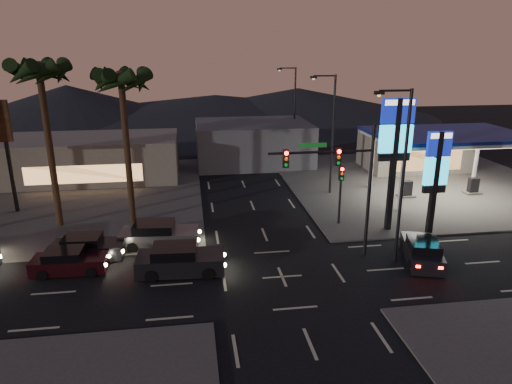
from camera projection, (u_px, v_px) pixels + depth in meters
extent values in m
plane|color=black|center=(282.00, 277.00, 25.10)|extent=(140.00, 140.00, 0.00)
cube|color=#47443F|center=(417.00, 182.00, 42.37)|extent=(24.00, 24.00, 0.12)
cube|color=#47443F|center=(56.00, 198.00, 37.97)|extent=(24.00, 24.00, 0.12)
cylinder|color=silver|center=(402.00, 180.00, 34.34)|extent=(0.36, 0.36, 5.00)
cylinder|color=silver|center=(372.00, 161.00, 40.00)|extent=(0.36, 0.36, 5.00)
cylinder|color=silver|center=(477.00, 158.00, 41.38)|extent=(0.36, 0.36, 5.00)
cube|color=silver|center=(447.00, 136.00, 37.04)|extent=(12.00, 8.00, 0.50)
cube|color=white|center=(446.00, 139.00, 37.13)|extent=(11.60, 7.60, 0.06)
cube|color=navy|center=(447.00, 134.00, 37.00)|extent=(12.20, 8.20, 0.25)
cube|color=black|center=(407.00, 189.00, 37.96)|extent=(0.80, 0.50, 1.40)
cube|color=black|center=(473.00, 186.00, 38.79)|extent=(0.80, 0.50, 1.40)
cube|color=#726B5B|center=(414.00, 150.00, 46.77)|extent=(10.00, 6.00, 4.00)
cube|color=black|center=(393.00, 167.00, 30.09)|extent=(0.35, 0.35, 9.00)
cube|color=navy|center=(398.00, 111.00, 28.97)|extent=(2.20, 0.30, 1.60)
cube|color=white|center=(399.00, 102.00, 28.80)|extent=(1.98, 0.32, 0.35)
cube|color=#19C5EF|center=(396.00, 139.00, 29.52)|extent=(2.20, 0.30, 1.80)
cube|color=black|center=(394.00, 157.00, 29.88)|extent=(2.09, 0.28, 0.50)
cube|color=black|center=(434.00, 185.00, 29.80)|extent=(0.35, 0.35, 7.00)
cube|color=navy|center=(439.00, 144.00, 28.98)|extent=(1.60, 0.30, 1.60)
cube|color=white|center=(440.00, 135.00, 28.81)|extent=(1.44, 0.32, 0.35)
cube|color=#19C5EF|center=(436.00, 171.00, 29.53)|extent=(1.60, 0.30, 1.80)
cube|color=black|center=(434.00, 189.00, 29.89)|extent=(1.52, 0.28, 0.50)
cylinder|color=black|center=(369.00, 192.00, 26.53)|extent=(0.20, 0.20, 8.00)
cylinder|color=black|center=(321.00, 152.00, 25.36)|extent=(6.00, 0.14, 0.14)
cube|color=#0C3F14|center=(313.00, 145.00, 25.17)|extent=(1.60, 0.05, 0.25)
cube|color=black|center=(338.00, 157.00, 25.59)|extent=(0.32, 0.25, 1.00)
sphere|color=#FF0C07|center=(339.00, 152.00, 25.35)|extent=(0.22, 0.22, 0.22)
sphere|color=orange|center=(339.00, 157.00, 25.45)|extent=(0.20, 0.20, 0.20)
sphere|color=#0CB226|center=(339.00, 163.00, 25.55)|extent=(0.20, 0.20, 0.20)
cube|color=black|center=(286.00, 159.00, 25.18)|extent=(0.32, 0.25, 1.00)
sphere|color=#FF0C07|center=(286.00, 153.00, 24.93)|extent=(0.22, 0.22, 0.22)
sphere|color=orange|center=(286.00, 159.00, 25.03)|extent=(0.20, 0.20, 0.20)
sphere|color=#0CB226|center=(286.00, 165.00, 25.13)|extent=(0.20, 0.20, 0.20)
cylinder|color=black|center=(340.00, 198.00, 31.85)|extent=(0.16, 0.16, 4.00)
cube|color=black|center=(341.00, 173.00, 31.31)|extent=(0.32, 0.25, 1.00)
sphere|color=#FF0C07|center=(342.00, 169.00, 31.07)|extent=(0.22, 0.22, 0.22)
sphere|color=orange|center=(342.00, 174.00, 31.17)|extent=(0.20, 0.20, 0.20)
sphere|color=#0CB226|center=(342.00, 179.00, 31.27)|extent=(0.20, 0.20, 0.20)
cylinder|color=black|center=(403.00, 180.00, 25.49)|extent=(0.18, 0.18, 10.00)
cylinder|color=black|center=(396.00, 91.00, 23.88)|extent=(1.80, 0.12, 0.12)
cube|color=black|center=(379.00, 93.00, 23.79)|extent=(0.50, 0.25, 0.18)
sphere|color=#FFCC8C|center=(379.00, 95.00, 23.82)|extent=(0.20, 0.20, 0.20)
cylinder|color=black|center=(332.00, 137.00, 37.75)|extent=(0.18, 0.18, 10.00)
cylinder|color=black|center=(325.00, 76.00, 36.14)|extent=(1.80, 0.12, 0.12)
cube|color=black|center=(314.00, 77.00, 36.04)|extent=(0.50, 0.25, 0.18)
sphere|color=#FFCC8C|center=(314.00, 79.00, 36.08)|extent=(0.20, 0.20, 0.20)
cylinder|color=black|center=(295.00, 113.00, 50.95)|extent=(0.18, 0.18, 10.00)
cylinder|color=black|center=(288.00, 68.00, 49.34)|extent=(1.80, 0.12, 0.12)
cube|color=black|center=(279.00, 69.00, 49.24)|extent=(0.50, 0.25, 0.18)
sphere|color=#FFCC8C|center=(279.00, 70.00, 49.28)|extent=(0.20, 0.20, 0.20)
cylinder|color=black|center=(127.00, 154.00, 31.27)|extent=(0.44, 0.44, 10.20)
sphere|color=black|center=(121.00, 77.00, 29.72)|extent=(0.90, 0.90, 0.90)
cone|color=black|center=(141.00, 82.00, 29.99)|extent=(0.90, 2.74, 1.91)
cone|color=black|center=(137.00, 81.00, 30.81)|extent=(2.57, 2.57, 1.91)
cone|color=black|center=(124.00, 81.00, 31.04)|extent=(2.74, 0.90, 1.91)
cone|color=black|center=(109.00, 81.00, 30.56)|extent=(2.57, 2.57, 1.91)
cone|color=black|center=(101.00, 82.00, 29.64)|extent=(0.90, 2.74, 1.91)
cone|color=black|center=(104.00, 83.00, 28.82)|extent=(2.57, 2.57, 1.91)
cone|color=black|center=(118.00, 83.00, 28.59)|extent=(2.74, 0.90, 1.91)
cone|color=black|center=(134.00, 83.00, 29.07)|extent=(2.57, 2.57, 1.91)
cylinder|color=black|center=(50.00, 152.00, 30.49)|extent=(0.44, 0.44, 10.80)
sphere|color=black|center=(39.00, 68.00, 28.85)|extent=(0.90, 0.90, 0.90)
cone|color=black|center=(61.00, 73.00, 29.12)|extent=(0.90, 2.74, 1.91)
cone|color=black|center=(58.00, 72.00, 29.94)|extent=(2.57, 2.57, 1.91)
cone|color=black|center=(45.00, 72.00, 30.17)|extent=(2.74, 0.90, 1.91)
cone|color=black|center=(29.00, 72.00, 29.68)|extent=(2.57, 2.57, 1.91)
cone|color=black|center=(18.00, 73.00, 28.77)|extent=(0.90, 2.74, 1.91)
cone|color=black|center=(19.00, 74.00, 27.95)|extent=(2.57, 2.57, 1.91)
cone|color=black|center=(33.00, 74.00, 27.72)|extent=(2.74, 0.90, 1.91)
cone|color=black|center=(50.00, 74.00, 28.20)|extent=(2.57, 2.57, 1.91)
cylinder|color=black|center=(12.00, 175.00, 33.97)|extent=(0.30, 0.30, 6.00)
cube|color=#726B5B|center=(92.00, 158.00, 43.31)|extent=(16.00, 8.00, 4.00)
cube|color=#4C4C51|center=(253.00, 143.00, 49.22)|extent=(12.00, 9.00, 4.40)
cone|color=black|center=(68.00, 103.00, 77.32)|extent=(40.00, 40.00, 6.00)
cone|color=black|center=(298.00, 102.00, 82.98)|extent=(50.00, 50.00, 5.00)
cone|color=black|center=(215.00, 106.00, 81.06)|extent=(60.00, 60.00, 4.00)
cube|color=black|center=(181.00, 263.00, 25.41)|extent=(4.92, 2.29, 0.98)
cube|color=black|center=(174.00, 252.00, 25.19)|extent=(2.51, 1.99, 0.71)
cylinder|color=black|center=(209.00, 258.00, 26.50)|extent=(0.71, 0.30, 0.70)
cylinder|color=black|center=(208.00, 273.00, 24.74)|extent=(0.71, 0.30, 0.70)
cylinder|color=black|center=(155.00, 260.00, 26.24)|extent=(0.71, 0.30, 0.70)
cylinder|color=black|center=(151.00, 276.00, 24.48)|extent=(0.71, 0.30, 0.70)
sphere|color=#FFF2BF|center=(224.00, 255.00, 26.22)|extent=(0.24, 0.24, 0.24)
sphere|color=#FFF2BF|center=(224.00, 265.00, 24.97)|extent=(0.24, 0.24, 0.24)
cube|color=#FF140A|center=(139.00, 257.00, 25.79)|extent=(0.10, 0.28, 0.15)
cube|color=#FF140A|center=(135.00, 267.00, 24.54)|extent=(0.10, 0.28, 0.15)
cube|color=black|center=(70.00, 263.00, 25.53)|extent=(4.08, 1.78, 0.83)
cube|color=black|center=(64.00, 255.00, 25.33)|extent=(2.05, 1.60, 0.60)
cylinder|color=black|center=(97.00, 260.00, 26.49)|extent=(0.59, 0.23, 0.59)
cylinder|color=black|center=(91.00, 272.00, 25.01)|extent=(0.59, 0.23, 0.59)
cylinder|color=black|center=(51.00, 262.00, 26.18)|extent=(0.59, 0.23, 0.59)
cylinder|color=black|center=(42.00, 275.00, 24.71)|extent=(0.59, 0.23, 0.59)
sphere|color=#FFF2BF|center=(109.00, 256.00, 26.27)|extent=(0.20, 0.20, 0.20)
sphere|color=#FFF2BF|center=(105.00, 265.00, 25.23)|extent=(0.20, 0.20, 0.20)
cube|color=#FF140A|center=(35.00, 259.00, 25.78)|extent=(0.08, 0.23, 0.13)
cube|color=#FF140A|center=(29.00, 268.00, 24.73)|extent=(0.08, 0.23, 0.13)
sphere|color=#FFF2BF|center=(0.00, 257.00, 26.04)|extent=(0.23, 0.23, 0.23)
cube|color=#575759|center=(160.00, 238.00, 28.75)|extent=(5.03, 2.50, 0.99)
cube|color=black|center=(154.00, 228.00, 28.53)|extent=(2.60, 2.10, 0.72)
cylinder|color=black|center=(186.00, 235.00, 29.79)|extent=(0.73, 0.33, 0.71)
cylinder|color=black|center=(183.00, 247.00, 28.01)|extent=(0.73, 0.33, 0.71)
cylinder|color=black|center=(139.00, 236.00, 29.65)|extent=(0.73, 0.33, 0.71)
cylinder|color=black|center=(133.00, 248.00, 27.86)|extent=(0.73, 0.33, 0.71)
sphere|color=#FFF2BF|center=(199.00, 232.00, 29.47)|extent=(0.24, 0.24, 0.24)
sphere|color=#FFF2BF|center=(198.00, 240.00, 28.21)|extent=(0.24, 0.24, 0.24)
cube|color=#FF140A|center=(123.00, 232.00, 29.21)|extent=(0.11, 0.28, 0.15)
cube|color=#FF140A|center=(118.00, 240.00, 27.95)|extent=(0.11, 0.28, 0.15)
cube|color=black|center=(88.00, 250.00, 27.23)|extent=(4.34, 2.03, 0.87)
cube|color=black|center=(82.00, 241.00, 27.03)|extent=(2.21, 1.76, 0.63)
cylinder|color=black|center=(115.00, 246.00, 28.18)|extent=(0.63, 0.27, 0.62)
cylinder|color=black|center=(109.00, 258.00, 26.63)|extent=(0.63, 0.27, 0.62)
cylinder|color=black|center=(70.00, 248.00, 27.97)|extent=(0.63, 0.27, 0.62)
cylinder|color=black|center=(61.00, 260.00, 26.41)|extent=(0.63, 0.27, 0.62)
sphere|color=#FFF2BF|center=(126.00, 243.00, 27.93)|extent=(0.21, 0.21, 0.21)
sphere|color=#FFF2BF|center=(123.00, 251.00, 26.83)|extent=(0.21, 0.21, 0.21)
cube|color=#FF140A|center=(55.00, 245.00, 27.56)|extent=(0.09, 0.24, 0.13)
cube|color=#FF140A|center=(48.00, 253.00, 26.47)|extent=(0.09, 0.24, 0.13)
cube|color=black|center=(421.00, 253.00, 26.80)|extent=(2.98, 4.65, 0.88)
cube|color=black|center=(424.00, 246.00, 26.34)|extent=(2.22, 2.55, 0.64)
cylinder|color=black|center=(403.00, 246.00, 28.28)|extent=(0.41, 0.67, 0.63)
cylinder|color=black|center=(431.00, 247.00, 28.04)|extent=(0.41, 0.67, 0.63)
cylinder|color=black|center=(410.00, 266.00, 25.69)|extent=(0.41, 0.67, 0.63)
cylinder|color=black|center=(441.00, 268.00, 25.46)|extent=(0.41, 0.67, 0.63)
cube|color=#FF140A|center=(418.00, 266.00, 24.80)|extent=(0.26, 0.15, 0.14)
cube|color=#FF140A|center=(441.00, 268.00, 24.64)|extent=(0.26, 0.15, 0.14)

